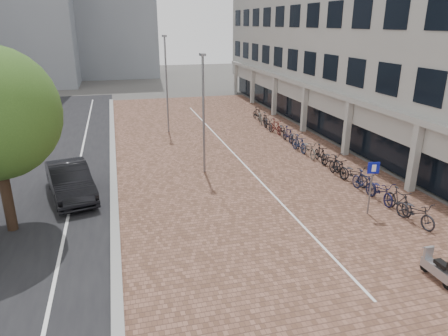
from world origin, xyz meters
TOP-DOWN VIEW (x-y plane):
  - ground at (0.00, 0.00)m, footprint 140.00×140.00m
  - plaza_brick at (2.00, 12.00)m, footprint 14.50×42.00m
  - street_asphalt at (-9.00, 12.00)m, footprint 8.00×50.00m
  - curb at (-5.10, 12.00)m, footprint 0.35×42.00m
  - lane_line at (-7.00, 12.00)m, footprint 0.12×44.00m
  - parking_line at (2.20, 12.00)m, footprint 0.10×30.00m
  - office_building at (12.97, 16.00)m, footprint 8.40×40.00m
  - car_dark at (-7.01, 7.47)m, footprint 2.77×5.11m
  - scooter_front at (4.69, -2.53)m, footprint 0.45×1.41m
  - parking_sign at (5.36, 2.26)m, footprint 0.49×0.13m
  - lamp_near at (-0.27, 9.15)m, footprint 0.12×0.12m
  - lamp_far at (-1.00, 18.36)m, footprint 0.12×0.12m
  - bike_row at (6.58, 10.65)m, footprint 1.22×21.46m

SIDE VIEW (x-z plane):
  - ground at x=0.00m, z-range 0.00..0.00m
  - street_asphalt at x=-9.00m, z-range -0.01..0.02m
  - plaza_brick at x=2.00m, z-range -0.01..0.03m
  - lane_line at x=-7.00m, z-range 0.02..0.02m
  - parking_line at x=2.20m, z-range 0.03..0.04m
  - curb at x=-5.10m, z-range 0.00..0.14m
  - scooter_front at x=4.69m, z-range 0.00..0.97m
  - bike_row at x=6.58m, z-range 0.00..1.05m
  - car_dark at x=-7.01m, z-range 0.00..1.60m
  - parking_sign at x=5.36m, z-range 0.39..2.75m
  - lamp_near at x=-0.27m, z-range 0.00..6.23m
  - lamp_far at x=-1.00m, z-range 0.00..6.86m
  - office_building at x=12.97m, z-range 0.94..15.94m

